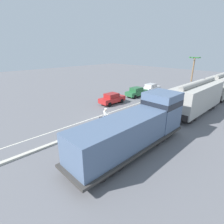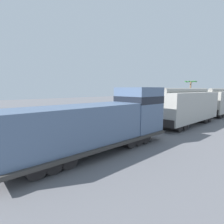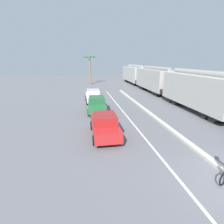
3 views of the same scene
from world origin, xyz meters
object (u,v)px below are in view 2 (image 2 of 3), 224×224
parked_car_white (143,107)px  cyclist (80,123)px  palm_tree_near (190,87)px  parked_car_green (126,109)px  locomotive (104,123)px  hopper_car_middle (221,102)px  hopper_car_lead (187,107)px  parked_car_red (97,113)px

parked_car_white → cyclist: cyclist is taller
parked_car_white → cyclist: size_ratio=2.47×
palm_tree_near → parked_car_green: bearing=-91.0°
locomotive → parked_car_green: size_ratio=2.72×
hopper_car_middle → hopper_car_lead: bearing=-90.0°
parked_car_green → parked_car_white: size_ratio=1.01×
parked_car_red → cyclist: (4.74, -5.66, 0.00)m
locomotive → parked_car_green: 16.92m
parked_car_white → hopper_car_middle: bearing=29.5°
hopper_car_lead → parked_car_green: bearing=174.1°
parked_car_red → parked_car_green: size_ratio=0.98×
hopper_car_middle → parked_car_white: bearing=-150.5°
hopper_car_middle → cyclist: hopper_car_middle is taller
hopper_car_lead → parked_car_red: (-10.44, -4.93, -1.26)m
hopper_car_lead → palm_tree_near: 25.38m
hopper_car_middle → parked_car_green: bearing=-134.9°
hopper_car_lead → parked_car_green: (-10.48, 1.09, -1.26)m
parked_car_green → cyclist: 12.62m
parked_car_red → palm_tree_near: bearing=89.3°
hopper_car_middle → parked_car_green: hopper_car_middle is taller
hopper_car_lead → cyclist: hopper_car_lead is taller
parked_car_red → cyclist: bearing=-50.0°
hopper_car_middle → parked_car_green: size_ratio=2.48×
parked_car_green → hopper_car_lead: bearing=-5.9°
locomotive → hopper_car_middle: (0.00, 23.76, 0.28)m
hopper_car_lead → palm_tree_near: bearing=113.6°
hopper_car_middle → cyclist: bearing=-104.4°
parked_car_red → parked_car_green: same height
cyclist → palm_tree_near: 34.24m
parked_car_white → palm_tree_near: palm_tree_near is taller
hopper_car_middle → parked_car_green: 14.89m
hopper_car_lead → palm_tree_near: (-10.09, 23.15, 2.59)m
parked_car_green → hopper_car_middle: bearing=45.1°
hopper_car_lead → parked_car_red: size_ratio=2.52×
hopper_car_lead → cyclist: size_ratio=6.18×
locomotive → cyclist: locomotive is taller
parked_car_green → palm_tree_near: 22.39m
hopper_car_middle → palm_tree_near: bearing=131.2°
locomotive → hopper_car_lead: 12.16m
parked_car_green → parked_car_white: bearing=91.2°
locomotive → parked_car_white: bearing=120.8°
locomotive → parked_car_red: size_ratio=2.77×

